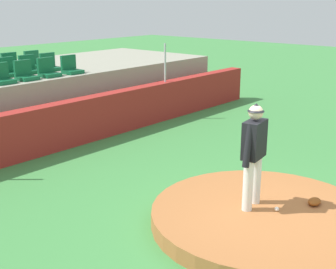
% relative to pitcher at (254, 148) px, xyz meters
% --- Properties ---
extents(ground_plane, '(60.00, 60.00, 0.00)m').
position_rel_pitcher_xyz_m(ground_plane, '(-0.01, -0.25, -1.28)').
color(ground_plane, '#3E8741').
extents(pitchers_mound, '(3.69, 3.69, 0.27)m').
position_rel_pitcher_xyz_m(pitchers_mound, '(-0.01, -0.25, -1.15)').
color(pitchers_mound, '#A76435').
rests_on(pitchers_mound, ground_plane).
extents(pitcher, '(0.80, 0.32, 1.76)m').
position_rel_pitcher_xyz_m(pitcher, '(0.00, 0.00, 0.00)').
color(pitcher, white).
rests_on(pitcher, pitchers_mound).
extents(baseball, '(0.07, 0.07, 0.07)m').
position_rel_pitcher_xyz_m(baseball, '(0.10, -0.42, -0.98)').
color(baseball, white).
rests_on(baseball, pitchers_mound).
extents(fielding_glove, '(0.32, 0.23, 0.11)m').
position_rel_pitcher_xyz_m(fielding_glove, '(0.74, -0.78, -0.96)').
color(fielding_glove, brown).
rests_on(fielding_glove, pitchers_mound).
extents(brick_barrier, '(16.69, 0.40, 1.15)m').
position_rel_pitcher_xyz_m(brick_barrier, '(-0.01, 5.65, -0.71)').
color(brick_barrier, '#A22722').
rests_on(brick_barrier, ground_plane).
extents(fence_post_right, '(0.06, 0.06, 1.16)m').
position_rel_pitcher_xyz_m(fence_post_right, '(4.33, 5.65, 0.45)').
color(fence_post_right, silver).
rests_on(fence_post_right, brick_barrier).
extents(stadium_chair_2, '(0.48, 0.44, 0.50)m').
position_rel_pitcher_xyz_m(stadium_chair_2, '(-0.35, 6.90, 0.46)').
color(stadium_chair_2, '#136037').
rests_on(stadium_chair_2, bleacher_platform).
extents(stadium_chair_3, '(0.48, 0.44, 0.50)m').
position_rel_pitcher_xyz_m(stadium_chair_3, '(0.33, 6.93, 0.46)').
color(stadium_chair_3, '#136037').
rests_on(stadium_chair_3, bleacher_platform).
extents(stadium_chair_4, '(0.48, 0.44, 0.50)m').
position_rel_pitcher_xyz_m(stadium_chair_4, '(1.02, 6.92, 0.46)').
color(stadium_chair_4, '#136037').
rests_on(stadium_chair_4, bleacher_platform).
extents(stadium_chair_5, '(0.48, 0.44, 0.50)m').
position_rel_pitcher_xyz_m(stadium_chair_5, '(1.76, 6.90, 0.46)').
color(stadium_chair_5, '#136037').
rests_on(stadium_chair_5, bleacher_platform).
extents(stadium_chair_9, '(0.48, 0.44, 0.50)m').
position_rel_pitcher_xyz_m(stadium_chair_9, '(0.36, 7.81, 0.46)').
color(stadium_chair_9, '#136037').
rests_on(stadium_chair_9, bleacher_platform).
extents(stadium_chair_10, '(0.48, 0.44, 0.50)m').
position_rel_pitcher_xyz_m(stadium_chair_10, '(1.04, 7.84, 0.46)').
color(stadium_chair_10, '#136037').
rests_on(stadium_chair_10, bleacher_platform).
extents(stadium_chair_11, '(0.48, 0.44, 0.50)m').
position_rel_pitcher_xyz_m(stadium_chair_11, '(1.72, 7.83, 0.46)').
color(stadium_chair_11, '#136037').
rests_on(stadium_chair_11, bleacher_platform).
extents(stadium_chair_16, '(0.48, 0.44, 0.50)m').
position_rel_pitcher_xyz_m(stadium_chair_16, '(1.03, 8.74, 0.46)').
color(stadium_chair_16, '#136037').
rests_on(stadium_chair_16, bleacher_platform).
extents(stadium_chair_17, '(0.48, 0.44, 0.50)m').
position_rel_pitcher_xyz_m(stadium_chair_17, '(1.77, 8.70, 0.46)').
color(stadium_chair_17, '#136037').
rests_on(stadium_chair_17, bleacher_platform).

